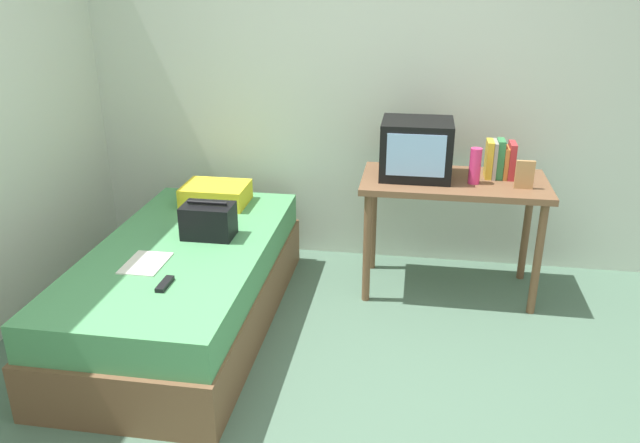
{
  "coord_description": "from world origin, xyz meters",
  "views": [
    {
      "loc": [
        0.38,
        -2.36,
        2.01
      ],
      "look_at": [
        -0.17,
        1.1,
        0.59
      ],
      "focal_mm": 35.19,
      "sensor_mm": 36.0,
      "label": 1
    }
  ],
  "objects_px": {
    "handbag": "(208,221)",
    "remote_dark": "(165,284)",
    "book_row": "(500,160)",
    "magazine": "(146,263)",
    "pillow": "(216,194)",
    "tv": "(416,149)",
    "water_bottle": "(475,166)",
    "picture_frame": "(525,175)",
    "bed": "(185,286)",
    "desk": "(453,194)"
  },
  "relations": [
    {
      "from": "bed",
      "to": "magazine",
      "type": "relative_size",
      "value": 6.9
    },
    {
      "from": "water_bottle",
      "to": "picture_frame",
      "type": "xyz_separation_m",
      "value": [
        0.29,
        -0.06,
        -0.02
      ]
    },
    {
      "from": "book_row",
      "to": "pillow",
      "type": "xyz_separation_m",
      "value": [
        -1.85,
        -0.09,
        -0.3
      ]
    },
    {
      "from": "magazine",
      "to": "handbag",
      "type": "bearing_deg",
      "value": 61.68
    },
    {
      "from": "magazine",
      "to": "picture_frame",
      "type": "bearing_deg",
      "value": 22.34
    },
    {
      "from": "tv",
      "to": "handbag",
      "type": "distance_m",
      "value": 1.37
    },
    {
      "from": "bed",
      "to": "desk",
      "type": "xyz_separation_m",
      "value": [
        1.56,
        0.71,
        0.42
      ]
    },
    {
      "from": "magazine",
      "to": "remote_dark",
      "type": "height_order",
      "value": "remote_dark"
    },
    {
      "from": "picture_frame",
      "to": "magazine",
      "type": "distance_m",
      "value": 2.26
    },
    {
      "from": "handbag",
      "to": "book_row",
      "type": "bearing_deg",
      "value": 20.31
    },
    {
      "from": "book_row",
      "to": "handbag",
      "type": "bearing_deg",
      "value": -159.69
    },
    {
      "from": "book_row",
      "to": "remote_dark",
      "type": "height_order",
      "value": "book_row"
    },
    {
      "from": "picture_frame",
      "to": "water_bottle",
      "type": "bearing_deg",
      "value": 169.0
    },
    {
      "from": "tv",
      "to": "book_row",
      "type": "distance_m",
      "value": 0.53
    },
    {
      "from": "pillow",
      "to": "tv",
      "type": "bearing_deg",
      "value": 1.33
    },
    {
      "from": "bed",
      "to": "handbag",
      "type": "xyz_separation_m",
      "value": [
        0.12,
        0.16,
        0.36
      ]
    },
    {
      "from": "pillow",
      "to": "picture_frame",
      "type": "bearing_deg",
      "value": -3.22
    },
    {
      "from": "bed",
      "to": "handbag",
      "type": "relative_size",
      "value": 6.67
    },
    {
      "from": "pillow",
      "to": "magazine",
      "type": "height_order",
      "value": "pillow"
    },
    {
      "from": "desk",
      "to": "pillow",
      "type": "height_order",
      "value": "desk"
    },
    {
      "from": "desk",
      "to": "pillow",
      "type": "bearing_deg",
      "value": -179.86
    },
    {
      "from": "book_row",
      "to": "magazine",
      "type": "bearing_deg",
      "value": -151.56
    },
    {
      "from": "bed",
      "to": "pillow",
      "type": "distance_m",
      "value": 0.78
    },
    {
      "from": "tv",
      "to": "water_bottle",
      "type": "distance_m",
      "value": 0.38
    },
    {
      "from": "handbag",
      "to": "magazine",
      "type": "bearing_deg",
      "value": -118.32
    },
    {
      "from": "desk",
      "to": "magazine",
      "type": "height_order",
      "value": "desk"
    },
    {
      "from": "water_bottle",
      "to": "book_row",
      "type": "relative_size",
      "value": 0.91
    },
    {
      "from": "tv",
      "to": "pillow",
      "type": "height_order",
      "value": "tv"
    },
    {
      "from": "book_row",
      "to": "picture_frame",
      "type": "relative_size",
      "value": 1.41
    },
    {
      "from": "desk",
      "to": "tv",
      "type": "height_order",
      "value": "tv"
    },
    {
      "from": "tv",
      "to": "handbag",
      "type": "bearing_deg",
      "value": -154.23
    },
    {
      "from": "water_bottle",
      "to": "picture_frame",
      "type": "height_order",
      "value": "water_bottle"
    },
    {
      "from": "tv",
      "to": "handbag",
      "type": "relative_size",
      "value": 1.47
    },
    {
      "from": "desk",
      "to": "pillow",
      "type": "xyz_separation_m",
      "value": [
        -1.57,
        -0.0,
        -0.09
      ]
    },
    {
      "from": "water_bottle",
      "to": "magazine",
      "type": "xyz_separation_m",
      "value": [
        -1.78,
        -0.91,
        -0.36
      ]
    },
    {
      "from": "pillow",
      "to": "magazine",
      "type": "xyz_separation_m",
      "value": [
        -0.09,
        -0.96,
        -0.06
      ]
    },
    {
      "from": "water_bottle",
      "to": "picture_frame",
      "type": "relative_size",
      "value": 1.28
    },
    {
      "from": "bed",
      "to": "desk",
      "type": "bearing_deg",
      "value": 24.38
    },
    {
      "from": "tv",
      "to": "book_row",
      "type": "relative_size",
      "value": 1.8
    },
    {
      "from": "bed",
      "to": "magazine",
      "type": "xyz_separation_m",
      "value": [
        -0.11,
        -0.26,
        0.27
      ]
    },
    {
      "from": "magazine",
      "to": "water_bottle",
      "type": "bearing_deg",
      "value": 26.99
    },
    {
      "from": "desk",
      "to": "magazine",
      "type": "distance_m",
      "value": 1.93
    },
    {
      "from": "handbag",
      "to": "remote_dark",
      "type": "height_order",
      "value": "handbag"
    },
    {
      "from": "tv",
      "to": "picture_frame",
      "type": "distance_m",
      "value": 0.67
    },
    {
      "from": "magazine",
      "to": "pillow",
      "type": "bearing_deg",
      "value": 84.53
    },
    {
      "from": "tv",
      "to": "magazine",
      "type": "bearing_deg",
      "value": -145.01
    },
    {
      "from": "desk",
      "to": "book_row",
      "type": "distance_m",
      "value": 0.36
    },
    {
      "from": "book_row",
      "to": "bed",
      "type": "bearing_deg",
      "value": -156.63
    },
    {
      "from": "tv",
      "to": "picture_frame",
      "type": "height_order",
      "value": "tv"
    },
    {
      "from": "bed",
      "to": "pillow",
      "type": "bearing_deg",
      "value": 91.13
    }
  ]
}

